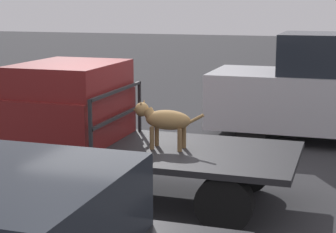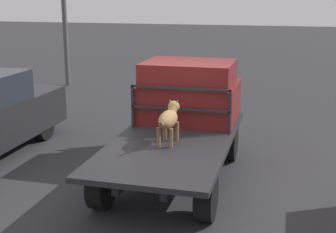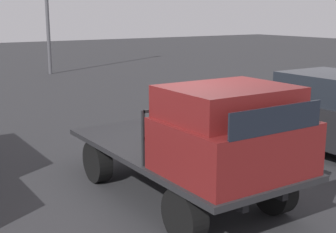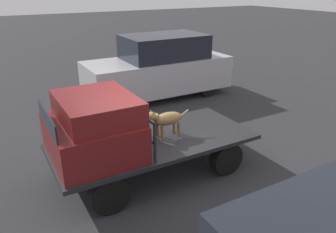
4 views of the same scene
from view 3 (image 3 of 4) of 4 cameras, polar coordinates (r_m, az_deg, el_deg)
name	(u,v)px [view 3 (image 3 of 4)]	position (r m, az deg, el deg)	size (l,w,h in m)	color
ground_plane	(178,195)	(7.30, 1.25, -9.58)	(80.00, 80.00, 0.00)	#2D2D30
flatbed_truck	(178,161)	(7.11, 1.27, -5.44)	(4.04, 1.85, 0.75)	black
truck_cab	(231,132)	(6.00, 7.74, -1.86)	(1.49, 1.73, 1.09)	maroon
truck_headboard	(195,121)	(6.59, 3.32, -0.58)	(0.04, 1.73, 0.76)	#232326
dog	(170,120)	(7.16, 0.29, -0.44)	(0.99, 0.26, 0.64)	brown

